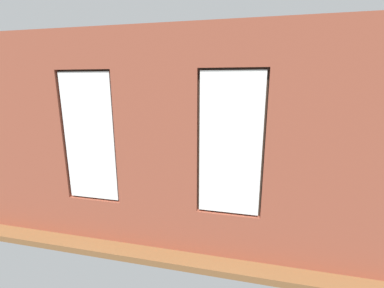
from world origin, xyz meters
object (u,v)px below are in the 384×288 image
at_px(tv_flatscreen, 87,145).
at_px(potted_plant_corner_near_left, 299,153).
at_px(cup_ceramic, 183,164).
at_px(potted_plant_beside_window_right, 68,175).
at_px(candle_jar, 199,164).
at_px(potted_plant_by_left_couch, 282,164).
at_px(couch_by_window, 171,206).
at_px(potted_plant_mid_room_small, 219,159).
at_px(couch_left, 309,187).
at_px(media_console, 89,167).
at_px(table_plant_small, 214,161).
at_px(coffee_table, 199,168).
at_px(remote_gray, 202,168).
at_px(potted_plant_between_couches, 258,198).
at_px(potted_plant_near_tv, 81,169).
at_px(papasan_chair, 201,149).
at_px(potted_plant_foreground_right, 130,135).

bearing_deg(tv_flatscreen, potted_plant_corner_near_left, -161.00).
distance_m(cup_ceramic, potted_plant_beside_window_right, 2.62).
relative_size(candle_jar, potted_plant_by_left_couch, 0.20).
bearing_deg(couch_by_window, potted_plant_mid_room_small, -98.97).
xyz_separation_m(couch_left, media_console, (5.50, -0.37, -0.08)).
bearing_deg(table_plant_small, couch_left, 163.05).
bearing_deg(couch_left, cup_ceramic, -96.11).
distance_m(coffee_table, candle_jar, 0.11).
xyz_separation_m(cup_ceramic, potted_plant_corner_near_left, (-3.02, -1.93, -0.02)).
distance_m(remote_gray, potted_plant_by_left_couch, 2.23).
bearing_deg(tv_flatscreen, couch_left, 176.09).
bearing_deg(potted_plant_between_couches, candle_jar, -54.69).
distance_m(media_console, potted_plant_mid_room_small, 3.58).
relative_size(remote_gray, potted_plant_near_tv, 0.13).
bearing_deg(potted_plant_mid_room_small, potted_plant_beside_window_right, 52.01).
bearing_deg(table_plant_small, tv_flatscreen, 4.58).
height_order(tv_flatscreen, potted_plant_beside_window_right, potted_plant_beside_window_right).
distance_m(couch_left, potted_plant_between_couches, 1.83).
relative_size(cup_ceramic, potted_plant_near_tv, 0.08).
distance_m(cup_ceramic, tv_flatscreen, 2.66).
distance_m(potted_plant_corner_near_left, potted_plant_beside_window_right, 6.12).
relative_size(candle_jar, potted_plant_corner_near_left, 0.16).
distance_m(remote_gray, papasan_chair, 1.81).
bearing_deg(potted_plant_by_left_couch, potted_plant_mid_room_small, -4.08).
bearing_deg(table_plant_small, coffee_table, 20.87).
xyz_separation_m(couch_left, coffee_table, (2.48, -0.51, 0.06)).
distance_m(candle_jar, media_console, 3.03).
bearing_deg(potted_plant_by_left_couch, table_plant_small, 24.41).
bearing_deg(potted_plant_corner_near_left, candle_jar, 34.57).
distance_m(cup_ceramic, potted_plant_by_left_couch, 2.68).
bearing_deg(tv_flatscreen, coffee_table, -177.45).
bearing_deg(media_console, potted_plant_beside_window_right, 115.65).
bearing_deg(coffee_table, table_plant_small, -159.13).
relative_size(papasan_chair, potted_plant_corner_near_left, 1.57).
height_order(table_plant_small, potted_plant_beside_window_right, potted_plant_beside_window_right).
bearing_deg(candle_jar, remote_gray, 129.84).
height_order(cup_ceramic, tv_flatscreen, tv_flatscreen).
distance_m(coffee_table, potted_plant_near_tv, 2.76).
height_order(remote_gray, potted_plant_mid_room_small, potted_plant_mid_room_small).
xyz_separation_m(table_plant_small, remote_gray, (0.26, 0.25, -0.12)).
xyz_separation_m(table_plant_small, potted_plant_corner_near_left, (-2.27, -1.67, -0.10)).
distance_m(cup_ceramic, potted_plant_foreground_right, 3.01).
height_order(couch_left, potted_plant_beside_window_right, potted_plant_beside_window_right).
xyz_separation_m(media_console, potted_plant_by_left_couch, (-5.10, -1.05, 0.11)).
xyz_separation_m(cup_ceramic, papasan_chair, (-0.12, -1.77, -0.05)).
bearing_deg(potted_plant_mid_room_small, tv_flatscreen, 19.15).
bearing_deg(media_console, potted_plant_near_tv, 117.04).
distance_m(tv_flatscreen, papasan_chair, 3.31).
distance_m(coffee_table, potted_plant_by_left_couch, 2.27).
height_order(potted_plant_beside_window_right, potted_plant_by_left_couch, potted_plant_beside_window_right).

